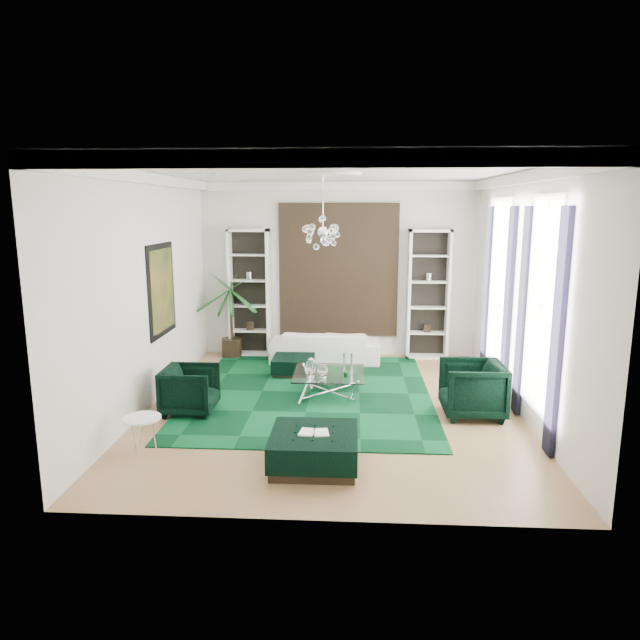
# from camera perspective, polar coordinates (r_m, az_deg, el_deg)

# --- Properties ---
(floor) EXTENTS (6.00, 7.00, 0.02)m
(floor) POSITION_cam_1_polar(r_m,az_deg,el_deg) (9.56, 1.21, -8.75)
(floor) COLOR #A68057
(floor) RESTS_ON ground
(ceiling) EXTENTS (6.00, 7.00, 0.02)m
(ceiling) POSITION_cam_1_polar(r_m,az_deg,el_deg) (9.00, 1.31, 14.75)
(ceiling) COLOR white
(ceiling) RESTS_ON ground
(wall_back) EXTENTS (6.00, 0.02, 3.80)m
(wall_back) POSITION_cam_1_polar(r_m,az_deg,el_deg) (12.57, 1.86, 5.02)
(wall_back) COLOR silver
(wall_back) RESTS_ON ground
(wall_front) EXTENTS (6.00, 0.02, 3.80)m
(wall_front) POSITION_cam_1_polar(r_m,az_deg,el_deg) (5.64, -0.07, -2.64)
(wall_front) COLOR silver
(wall_front) RESTS_ON ground
(wall_left) EXTENTS (0.02, 7.00, 3.80)m
(wall_left) POSITION_cam_1_polar(r_m,az_deg,el_deg) (9.68, -16.87, 2.69)
(wall_left) COLOR silver
(wall_left) RESTS_ON ground
(wall_right) EXTENTS (0.02, 7.00, 3.80)m
(wall_right) POSITION_cam_1_polar(r_m,az_deg,el_deg) (9.47, 19.80, 2.33)
(wall_right) COLOR silver
(wall_right) RESTS_ON ground
(crown_molding) EXTENTS (6.00, 7.00, 0.18)m
(crown_molding) POSITION_cam_1_polar(r_m,az_deg,el_deg) (9.00, 1.31, 14.05)
(crown_molding) COLOR white
(crown_molding) RESTS_ON ceiling
(ceiling_medallion) EXTENTS (0.90, 0.90, 0.05)m
(ceiling_medallion) POSITION_cam_1_polar(r_m,az_deg,el_deg) (9.30, 1.38, 14.39)
(ceiling_medallion) COLOR white
(ceiling_medallion) RESTS_ON ceiling
(tapestry) EXTENTS (2.50, 0.06, 2.80)m
(tapestry) POSITION_cam_1_polar(r_m,az_deg,el_deg) (12.52, 1.85, 4.99)
(tapestry) COLOR black
(tapestry) RESTS_ON wall_back
(shelving_left) EXTENTS (0.90, 0.38, 2.80)m
(shelving_left) POSITION_cam_1_polar(r_m,az_deg,el_deg) (12.64, -7.06, 2.68)
(shelving_left) COLOR white
(shelving_left) RESTS_ON floor
(shelving_right) EXTENTS (0.90, 0.38, 2.80)m
(shelving_right) POSITION_cam_1_polar(r_m,az_deg,el_deg) (12.53, 10.77, 2.50)
(shelving_right) COLOR white
(shelving_right) RESTS_ON floor
(painting) EXTENTS (0.04, 1.30, 1.60)m
(painting) POSITION_cam_1_polar(r_m,az_deg,el_deg) (10.23, -15.50, 2.92)
(painting) COLOR black
(painting) RESTS_ON wall_left
(window_near) EXTENTS (0.03, 1.10, 2.90)m
(window_near) POSITION_cam_1_polar(r_m,az_deg,el_deg) (8.61, 21.32, 1.40)
(window_near) COLOR white
(window_near) RESTS_ON wall_right
(curtain_near_a) EXTENTS (0.07, 0.30, 3.25)m
(curtain_near_a) POSITION_cam_1_polar(r_m,az_deg,el_deg) (7.92, 22.66, -1.34)
(curtain_near_a) COLOR black
(curtain_near_a) RESTS_ON floor
(curtain_near_b) EXTENTS (0.07, 0.30, 3.25)m
(curtain_near_b) POSITION_cam_1_polar(r_m,az_deg,el_deg) (9.38, 19.58, 0.72)
(curtain_near_b) COLOR black
(curtain_near_b) RESTS_ON floor
(window_far) EXTENTS (0.03, 1.10, 2.90)m
(window_far) POSITION_cam_1_polar(r_m,az_deg,el_deg) (10.90, 17.51, 3.56)
(window_far) COLOR white
(window_far) RESTS_ON wall_right
(curtain_far_a) EXTENTS (0.07, 0.30, 3.25)m
(curtain_far_a) POSITION_cam_1_polar(r_m,az_deg,el_deg) (10.18, 18.29, 1.58)
(curtain_far_a) COLOR black
(curtain_far_a) RESTS_ON floor
(curtain_far_b) EXTENTS (0.07, 0.30, 3.25)m
(curtain_far_b) POSITION_cam_1_polar(r_m,az_deg,el_deg) (11.67, 16.36, 2.86)
(curtain_far_b) COLOR black
(curtain_far_b) RESTS_ON floor
(rug) EXTENTS (4.20, 5.00, 0.02)m
(rug) POSITION_cam_1_polar(r_m,az_deg,el_deg) (10.25, -0.96, -7.24)
(rug) COLOR black
(rug) RESTS_ON floor
(sofa) EXTENTS (2.31, 0.90, 0.67)m
(sofa) POSITION_cam_1_polar(r_m,az_deg,el_deg) (12.18, 0.51, -2.65)
(sofa) COLOR white
(sofa) RESTS_ON floor
(armchair_left) EXTENTS (0.84, 0.81, 0.76)m
(armchair_left) POSITION_cam_1_polar(r_m,az_deg,el_deg) (9.43, -12.87, -6.81)
(armchair_left) COLOR black
(armchair_left) RESTS_ON floor
(armchair_right) EXTENTS (0.96, 0.93, 0.87)m
(armchair_right) POSITION_cam_1_polar(r_m,az_deg,el_deg) (9.37, 14.97, -6.68)
(armchair_right) COLOR black
(armchair_right) RESTS_ON floor
(coffee_table) EXTENTS (1.22, 1.22, 0.42)m
(coffee_table) POSITION_cam_1_polar(r_m,az_deg,el_deg) (10.04, 0.92, -6.43)
(coffee_table) COLOR white
(coffee_table) RESTS_ON floor
(ottoman_side) EXTENTS (0.80, 0.80, 0.35)m
(ottoman_side) POSITION_cam_1_polar(r_m,az_deg,el_deg) (11.31, -2.67, -4.58)
(ottoman_side) COLOR black
(ottoman_side) RESTS_ON floor
(ottoman_front) EXTENTS (1.10, 1.10, 0.44)m
(ottoman_front) POSITION_cam_1_polar(r_m,az_deg,el_deg) (7.45, -0.59, -12.80)
(ottoman_front) COLOR black
(ottoman_front) RESTS_ON floor
(book) EXTENTS (0.38, 0.25, 0.03)m
(book) POSITION_cam_1_polar(r_m,az_deg,el_deg) (7.36, -0.60, -11.14)
(book) COLOR white
(book) RESTS_ON ottoman_front
(side_table) EXTENTS (0.50, 0.50, 0.48)m
(side_table) POSITION_cam_1_polar(r_m,az_deg,el_deg) (8.17, -17.28, -10.93)
(side_table) COLOR white
(side_table) RESTS_ON floor
(palm) EXTENTS (1.52, 1.52, 2.44)m
(palm) POSITION_cam_1_polar(r_m,az_deg,el_deg) (12.59, -8.94, 1.76)
(palm) COLOR #1E5B24
(palm) RESTS_ON floor
(chandelier) EXTENTS (0.71, 0.71, 0.64)m
(chandelier) POSITION_cam_1_polar(r_m,az_deg,el_deg) (9.40, 0.29, 8.75)
(chandelier) COLOR white
(chandelier) RESTS_ON ceiling
(table_plant) EXTENTS (0.12, 0.10, 0.22)m
(table_plant) POSITION_cam_1_polar(r_m,az_deg,el_deg) (9.70, 2.67, -5.11)
(table_plant) COLOR #1E5B24
(table_plant) RESTS_ON coffee_table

